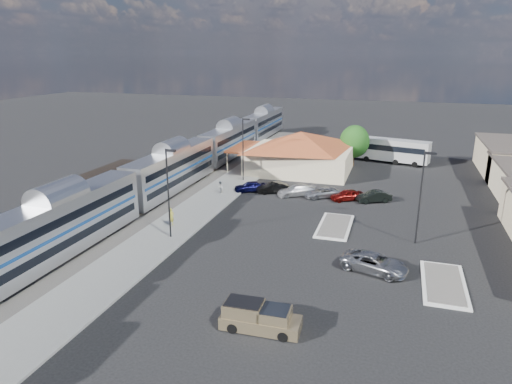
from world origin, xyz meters
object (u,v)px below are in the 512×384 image
(pickup_truck, at_px, (261,318))
(suv, at_px, (375,263))
(station_depot, at_px, (300,151))
(coach_bus, at_px, (391,149))

(pickup_truck, bearing_deg, suv, -33.12)
(station_depot, height_order, suv, station_depot)
(station_depot, distance_m, coach_bus, 16.79)
(suv, height_order, coach_bus, coach_bus)
(station_depot, bearing_deg, suv, -67.22)
(pickup_truck, height_order, coach_bus, coach_bus)
(pickup_truck, bearing_deg, station_depot, 7.06)
(pickup_truck, relative_size, suv, 0.95)
(suv, bearing_deg, station_depot, 38.10)
(pickup_truck, distance_m, suv, 12.72)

